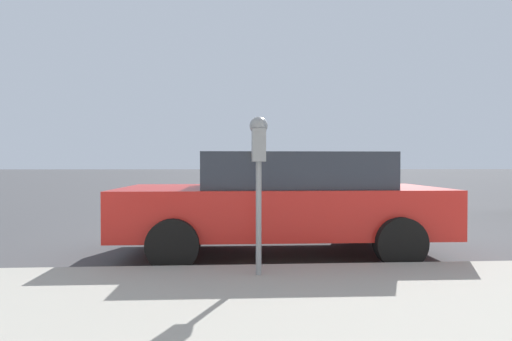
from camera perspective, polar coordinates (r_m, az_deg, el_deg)
The scene contains 3 objects.
ground_plane at distance 6.95m, azimuth 4.07°, elevation -9.82°, with size 220.00×220.00×0.00m, color #424244.
parking_meter at distance 4.16m, azimuth 0.38°, elevation 2.40°, with size 0.21×0.19×1.65m.
car_red at distance 5.80m, azimuth 3.91°, elevation -4.23°, with size 2.09×4.51×1.45m.
Camera 1 is at (-6.78, 0.88, 1.28)m, focal length 28.00 mm.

